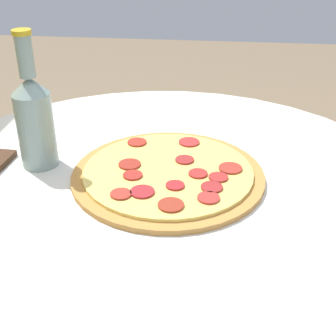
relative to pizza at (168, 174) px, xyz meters
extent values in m
cylinder|color=silver|center=(-0.03, 0.01, -0.38)|extent=(0.08, 0.08, 0.69)
cylinder|color=silver|center=(-0.03, 0.01, -0.02)|extent=(0.98, 0.98, 0.02)
cylinder|color=#B77F3D|center=(0.00, 0.00, 0.00)|extent=(0.35, 0.35, 0.01)
cylinder|color=#EACC60|center=(0.00, 0.00, 0.01)|extent=(0.31, 0.31, 0.01)
cylinder|color=#A32826|center=(-0.02, -0.09, 0.01)|extent=(0.03, 0.03, 0.00)
cylinder|color=#A12724|center=(-0.01, -0.05, 0.01)|extent=(0.03, 0.03, 0.00)
cylinder|color=maroon|center=(-0.08, 0.03, 0.01)|extent=(0.04, 0.04, 0.00)
cylinder|color=maroon|center=(0.01, 0.07, 0.01)|extent=(0.04, 0.04, 0.00)
cylinder|color=#A52225|center=(-0.05, -0.02, 0.01)|extent=(0.03, 0.03, 0.00)
cylinder|color=maroon|center=(-0.12, -0.02, 0.01)|extent=(0.04, 0.04, 0.00)
cylinder|color=maroon|center=(-0.03, 0.06, 0.01)|extent=(0.04, 0.04, 0.00)
cylinder|color=#9F2E22|center=(-0.09, 0.07, 0.01)|extent=(0.04, 0.04, 0.00)
cylinder|color=#9F2F24|center=(0.02, -0.11, 0.01)|extent=(0.04, 0.04, 0.00)
cylinder|color=#AA2F29|center=(-0.09, -0.08, 0.01)|extent=(0.04, 0.04, 0.00)
cylinder|color=#A92B29|center=(0.12, -0.03, 0.01)|extent=(0.04, 0.04, 0.00)
cylinder|color=maroon|center=(0.10, 0.08, 0.01)|extent=(0.04, 0.04, 0.00)
cylinder|color=maroon|center=(-0.05, -0.08, 0.01)|extent=(0.04, 0.04, 0.00)
cylinder|color=maroon|center=(0.04, -0.03, 0.01)|extent=(0.04, 0.04, 0.00)
cylinder|color=gray|center=(0.03, 0.25, 0.06)|extent=(0.07, 0.07, 0.14)
cone|color=gray|center=(0.03, 0.25, 0.15)|extent=(0.07, 0.07, 0.03)
cylinder|color=gray|center=(0.03, 0.25, 0.20)|extent=(0.03, 0.03, 0.07)
cylinder|color=gold|center=(0.03, 0.25, 0.24)|extent=(0.03, 0.03, 0.01)
camera|label=1|loc=(-0.73, -0.08, 0.42)|focal=50.00mm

